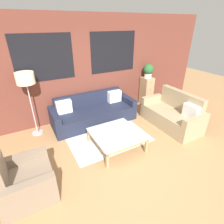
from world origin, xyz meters
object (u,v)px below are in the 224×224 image
(coffee_table, at_px, (116,135))
(drawer_cabinet, at_px, (146,91))
(armchair_corner, at_px, (25,182))
(floor_lamp, at_px, (26,81))
(settee_vintage, at_px, (173,115))
(potted_plant, at_px, (148,70))
(couch_dark, at_px, (94,113))

(coffee_table, height_order, drawer_cabinet, drawer_cabinet)
(armchair_corner, height_order, floor_lamp, floor_lamp)
(drawer_cabinet, bearing_deg, settee_vintage, -99.18)
(settee_vintage, xyz_separation_m, coffee_table, (-1.84, -0.10, 0.01))
(settee_vintage, distance_m, armchair_corner, 3.79)
(drawer_cabinet, bearing_deg, floor_lamp, -178.66)
(armchair_corner, relative_size, drawer_cabinet, 0.88)
(armchair_corner, xyz_separation_m, coffee_table, (1.92, 0.38, 0.04))
(settee_vintage, relative_size, potted_plant, 3.79)
(couch_dark, relative_size, floor_lamp, 1.46)
(settee_vintage, distance_m, potted_plant, 1.71)
(armchair_corner, height_order, potted_plant, potted_plant)
(coffee_table, distance_m, floor_lamp, 2.36)
(couch_dark, xyz_separation_m, armchair_corner, (-1.94, -1.70, 0.00))
(couch_dark, xyz_separation_m, potted_plant, (2.05, 0.22, 0.92))
(armchair_corner, distance_m, coffee_table, 1.96)
(coffee_table, height_order, floor_lamp, floor_lamp)
(armchair_corner, relative_size, coffee_table, 0.81)
(potted_plant, bearing_deg, coffee_table, -143.27)
(coffee_table, distance_m, potted_plant, 2.73)
(settee_vintage, relative_size, floor_lamp, 1.04)
(armchair_corner, bearing_deg, potted_plant, 25.71)
(potted_plant, bearing_deg, floor_lamp, -178.66)
(settee_vintage, distance_m, floor_lamp, 3.77)
(potted_plant, bearing_deg, couch_dark, -173.77)
(couch_dark, distance_m, coffee_table, 1.32)
(armchair_corner, xyz_separation_m, drawer_cabinet, (3.99, 1.92, 0.20))
(couch_dark, bearing_deg, settee_vintage, -33.88)
(couch_dark, height_order, settee_vintage, settee_vintage)
(couch_dark, relative_size, potted_plant, 5.33)
(coffee_table, distance_m, drawer_cabinet, 2.59)
(armchair_corner, relative_size, potted_plant, 1.93)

